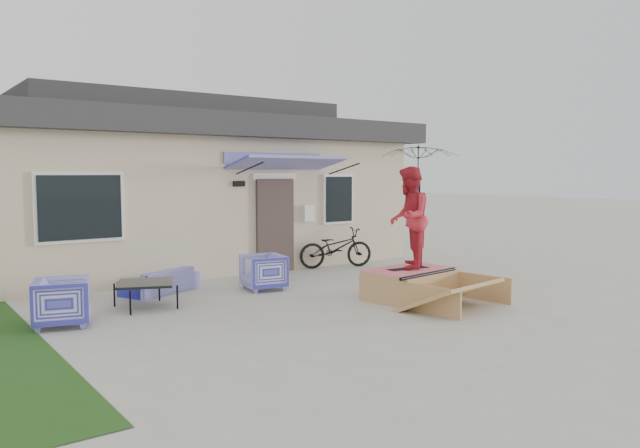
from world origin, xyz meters
TOP-DOWN VIEW (x-y plane):
  - ground at (0.00, 0.00)m, footprint 90.00×90.00m
  - house at (0.00, 7.99)m, footprint 10.80×8.49m
  - loveseat at (-2.02, 3.66)m, footprint 1.60×1.04m
  - armchair_left at (-4.11, 2.13)m, footprint 0.90×0.93m
  - armchair_right at (-0.32, 2.79)m, footprint 0.80×0.84m
  - coffee_table at (-2.69, 2.60)m, footprint 1.15×1.15m
  - bicycle at (2.49, 4.16)m, footprint 1.89×1.14m
  - patio_umbrella at (4.53, 3.45)m, footprint 2.12×2.01m
  - skate_ramp at (1.39, 0.57)m, footprint 1.82×2.26m
  - skateboard at (1.39, 0.62)m, footprint 0.83×0.27m
  - skater at (1.39, 0.62)m, footprint 1.12×1.10m

SIDE VIEW (x-z plane):
  - ground at x=0.00m, z-range 0.00..0.00m
  - coffee_table at x=-2.69m, z-range 0.00..0.43m
  - skate_ramp at x=1.39m, z-range 0.00..0.52m
  - loveseat at x=-2.02m, z-range 0.00..0.61m
  - armchair_right at x=-0.32m, z-range 0.00..0.76m
  - armchair_left at x=-4.11m, z-range 0.00..0.78m
  - skateboard at x=1.39m, z-range 0.52..0.57m
  - bicycle at x=2.49m, z-range 0.00..1.14m
  - skater at x=1.39m, z-range 0.57..2.38m
  - patio_umbrella at x=4.53m, z-range 0.65..2.85m
  - house at x=0.00m, z-range -0.11..3.99m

